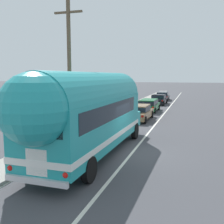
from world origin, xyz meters
The scene contains 9 objects.
ground_plane centered at (0.00, 0.00, 0.00)m, with size 300.00×300.00×0.00m, color #424247.
lane_markings centered at (-1.63, 12.00, 0.00)m, with size 3.67×80.00×0.01m.
sidewalk_slab centered at (-4.49, 10.00, 0.07)m, with size 1.91×90.00×0.15m, color gray.
utility_pole centered at (-4.42, 1.84, 4.42)m, with size 1.80×0.24×8.50m.
painted_bus centered at (-1.79, -1.56, 2.30)m, with size 2.76×11.84×4.12m.
car_lead centered at (-1.75, 10.17, 0.75)m, with size 2.07×4.81×1.37m.
car_second centered at (-1.83, 16.14, 0.79)m, with size 1.99×4.44×1.37m.
car_third centered at (-1.76, 24.08, 0.74)m, with size 2.07×4.65×1.37m.
car_fourth centered at (-1.94, 30.50, 0.80)m, with size 2.06×4.66×1.37m.
Camera 1 is at (2.95, -13.02, 3.95)m, focal length 42.43 mm.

